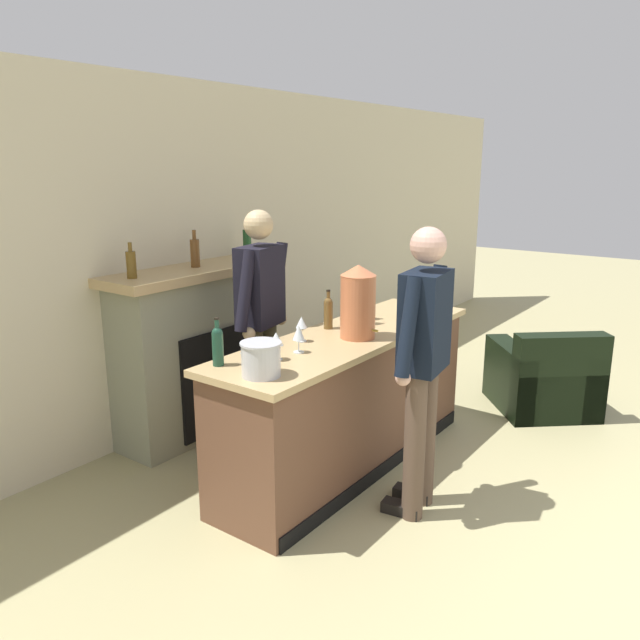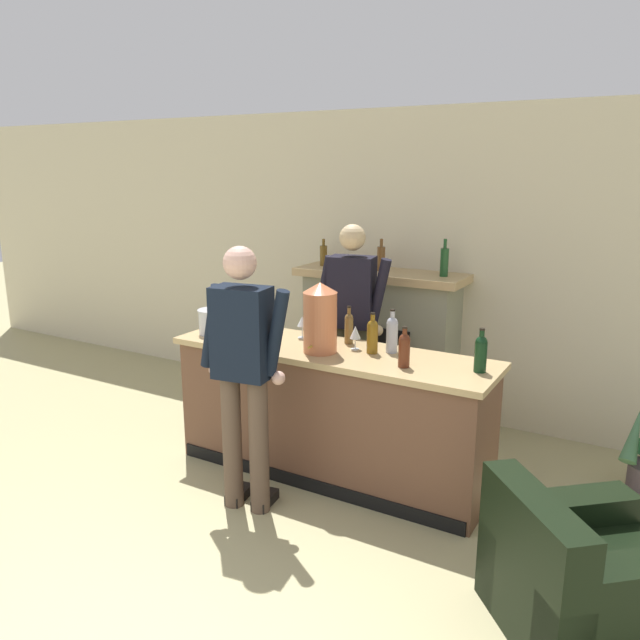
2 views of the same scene
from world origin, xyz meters
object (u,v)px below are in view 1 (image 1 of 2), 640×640
at_px(wine_bottle_cabernet_heavy, 407,303).
at_px(wine_glass_front_left, 276,340).
at_px(person_customer, 423,360).
at_px(ice_bucket_steel, 261,359).
at_px(copper_dispenser, 358,301).
at_px(wine_glass_front_right, 301,323).
at_px(wine_glass_mid_counter, 246,348).
at_px(wine_glass_back_row, 299,333).
at_px(person_bartender, 261,321).
at_px(armchair_black, 545,381).
at_px(wine_bottle_chardonnay_pale, 364,307).
at_px(wine_glass_by_dispenser, 352,311).
at_px(potted_plant_corner, 388,342).
at_px(fireplace_stone, 198,349).
at_px(wine_bottle_port_short, 218,344).
at_px(wine_bottle_burgundy_dark, 362,301).
at_px(wine_bottle_riesling_slim, 417,290).
at_px(wine_bottle_rose_blush, 328,311).

height_order(wine_bottle_cabernet_heavy, wine_glass_front_left, wine_bottle_cabernet_heavy).
height_order(person_customer, ice_bucket_steel, person_customer).
xyz_separation_m(copper_dispenser, wine_glass_front_right, (-0.30, 0.25, -0.13)).
bearing_deg(wine_bottle_cabernet_heavy, wine_glass_mid_counter, 171.85).
relative_size(wine_bottle_cabernet_heavy, wine_glass_back_row, 1.53).
bearing_deg(wine_glass_mid_counter, person_bartender, 36.27).
relative_size(armchair_black, wine_glass_front_right, 6.59).
height_order(armchair_black, wine_glass_front_left, wine_glass_front_left).
xyz_separation_m(wine_bottle_chardonnay_pale, wine_glass_front_right, (-0.63, 0.09, -0.01)).
distance_m(wine_glass_back_row, wine_glass_mid_counter, 0.39).
xyz_separation_m(ice_bucket_steel, wine_glass_by_dispenser, (1.16, 0.17, 0.02)).
relative_size(person_bartender, wine_bottle_chardonnay_pale, 6.21).
bearing_deg(person_bartender, potted_plant_corner, 5.88).
relative_size(person_customer, person_bartender, 0.98).
relative_size(fireplace_stone, wine_bottle_port_short, 5.77).
height_order(potted_plant_corner, wine_glass_by_dispenser, wine_glass_by_dispenser).
xyz_separation_m(wine_bottle_cabernet_heavy, wine_glass_front_right, (-0.94, 0.27, -0.00)).
height_order(wine_bottle_chardonnay_pale, wine_glass_front_left, wine_bottle_chardonnay_pale).
height_order(person_customer, copper_dispenser, person_customer).
height_order(ice_bucket_steel, wine_bottle_chardonnay_pale, wine_bottle_chardonnay_pale).
xyz_separation_m(potted_plant_corner, wine_bottle_port_short, (-3.09, -0.65, 0.83)).
height_order(armchair_black, person_bartender, person_bartender).
bearing_deg(potted_plant_corner, wine_bottle_burgundy_dark, -156.37).
xyz_separation_m(wine_bottle_riesling_slim, wine_glass_back_row, (-1.61, -0.02, -0.01)).
xyz_separation_m(ice_bucket_steel, wine_bottle_chardonnay_pale, (1.30, 0.15, 0.03)).
xyz_separation_m(person_customer, wine_bottle_burgundy_dark, (0.66, 0.85, 0.13)).
height_order(person_customer, wine_bottle_port_short, person_customer).
distance_m(wine_bottle_burgundy_dark, wine_glass_back_row, 0.96).
height_order(armchair_black, wine_bottle_port_short, wine_bottle_port_short).
bearing_deg(wine_glass_by_dispenser, wine_bottle_port_short, 172.45).
distance_m(fireplace_stone, wine_bottle_chardonnay_pale, 1.39).
height_order(armchair_black, wine_bottle_rose_blush, wine_bottle_rose_blush).
distance_m(armchair_black, wine_bottle_chardonnay_pale, 1.97).
height_order(person_customer, wine_glass_front_right, person_customer).
distance_m(person_bartender, wine_bottle_cabernet_heavy, 1.10).
relative_size(wine_bottle_port_short, wine_glass_back_row, 1.62).
height_order(person_customer, wine_bottle_chardonnay_pale, person_customer).
distance_m(armchair_black, wine_glass_back_row, 2.66).
height_order(potted_plant_corner, ice_bucket_steel, ice_bucket_steel).
bearing_deg(wine_glass_front_left, person_customer, -56.55).
bearing_deg(potted_plant_corner, fireplace_stone, 169.76).
bearing_deg(wine_bottle_chardonnay_pale, ice_bucket_steel, -173.28).
xyz_separation_m(armchair_black, ice_bucket_steel, (-2.85, 0.74, 0.80)).
bearing_deg(wine_bottle_chardonnay_pale, wine_glass_by_dispenser, 173.74).
height_order(fireplace_stone, ice_bucket_steel, fireplace_stone).
bearing_deg(wine_glass_by_dispenser, wine_bottle_cabernet_heavy, -23.31).
height_order(wine_bottle_port_short, wine_glass_front_left, wine_bottle_port_short).
distance_m(ice_bucket_steel, wine_bottle_riesling_slim, 2.08).
relative_size(person_customer, wine_glass_back_row, 9.98).
bearing_deg(wine_glass_mid_counter, fireplace_stone, 59.27).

